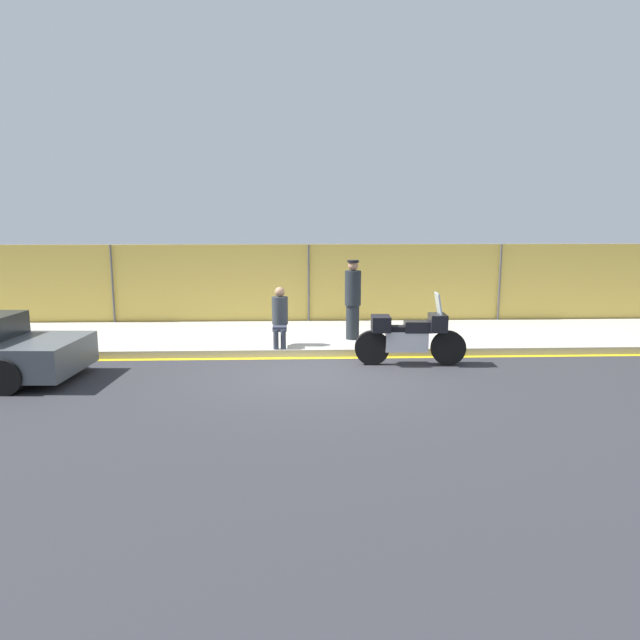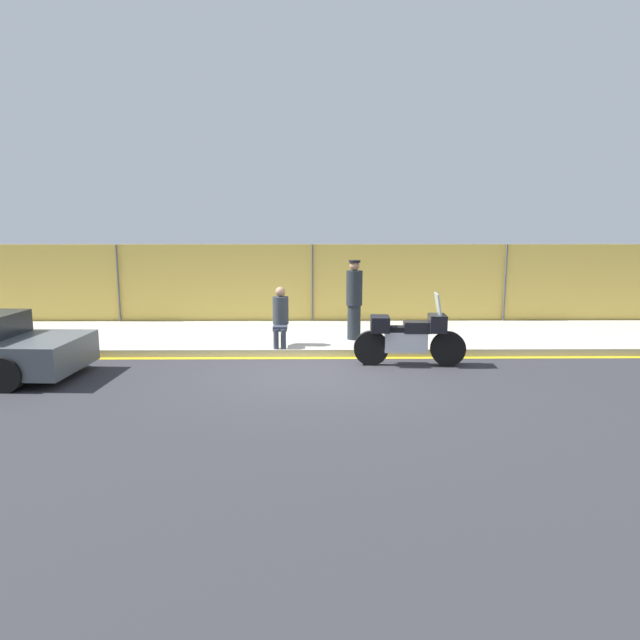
# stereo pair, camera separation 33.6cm
# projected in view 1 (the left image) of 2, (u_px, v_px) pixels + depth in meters

# --- Properties ---
(ground_plane) EXTENTS (120.00, 120.00, 0.00)m
(ground_plane) POSITION_uv_depth(u_px,v_px,m) (314.00, 373.00, 10.68)
(ground_plane) COLOR #2D2D33
(sidewalk) EXTENTS (38.54, 3.57, 0.16)m
(sidewalk) POSITION_uv_depth(u_px,v_px,m) (310.00, 337.00, 13.69)
(sidewalk) COLOR #ADA89E
(sidewalk) RESTS_ON ground_plane
(curb_paint_stripe) EXTENTS (38.54, 0.18, 0.01)m
(curb_paint_stripe) POSITION_uv_depth(u_px,v_px,m) (312.00, 358.00, 11.85)
(curb_paint_stripe) COLOR gold
(curb_paint_stripe) RESTS_ON ground_plane
(storefront_fence) EXTENTS (36.62, 0.17, 2.21)m
(storefront_fence) POSITION_uv_depth(u_px,v_px,m) (309.00, 286.00, 15.36)
(storefront_fence) COLOR gold
(storefront_fence) RESTS_ON ground_plane
(motorcycle) EXTENTS (2.19, 0.57, 1.44)m
(motorcycle) POSITION_uv_depth(u_px,v_px,m) (409.00, 336.00, 11.21)
(motorcycle) COLOR black
(motorcycle) RESTS_ON ground_plane
(officer_standing) EXTENTS (0.37, 0.37, 1.80)m
(officer_standing) POSITION_uv_depth(u_px,v_px,m) (353.00, 299.00, 12.88)
(officer_standing) COLOR #1E2328
(officer_standing) RESTS_ON sidewalk
(person_seated_on_curb) EXTENTS (0.34, 0.64, 1.27)m
(person_seated_on_curb) POSITION_uv_depth(u_px,v_px,m) (280.00, 314.00, 12.21)
(person_seated_on_curb) COLOR #2D3342
(person_seated_on_curb) RESTS_ON sidewalk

